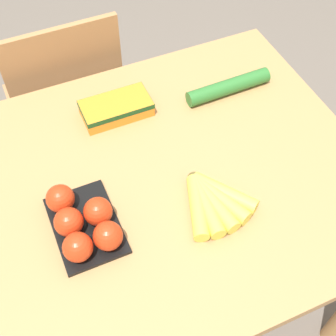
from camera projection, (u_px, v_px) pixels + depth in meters
ground_plane at (168, 292)px, 1.86m from camera, size 12.00×12.00×0.00m
dining_table at (168, 200)px, 1.34m from camera, size 1.08×0.92×0.78m
chair at (69, 107)px, 1.81m from camera, size 0.42×0.40×0.92m
banana_bunch at (212, 201)px, 1.17m from camera, size 0.20×0.19×0.04m
tomato_pack at (83, 223)px, 1.11m from camera, size 0.16×0.23×0.08m
carrot_bag at (116, 107)px, 1.36m from camera, size 0.20×0.10×0.05m
cucumber_near at (228, 87)px, 1.42m from camera, size 0.27×0.05×0.05m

